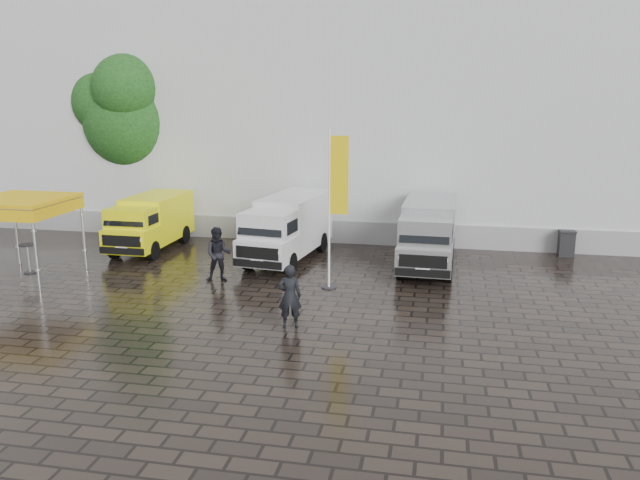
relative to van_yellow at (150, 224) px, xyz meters
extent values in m
plane|color=black|center=(8.84, -5.14, -1.12)|extent=(120.00, 120.00, 0.00)
cube|color=silver|center=(10.84, 10.86, 4.88)|extent=(44.00, 16.00, 12.00)
cube|color=gray|center=(10.84, 2.81, -0.62)|extent=(44.00, 0.15, 1.00)
cylinder|color=silver|center=(-4.03, -3.04, 0.24)|extent=(0.10, 0.10, 2.71)
cylinder|color=silver|center=(-1.20, -3.04, 0.24)|extent=(0.10, 0.10, 2.71)
cylinder|color=silver|center=(-1.20, -5.88, 0.24)|extent=(0.10, 0.10, 2.71)
cube|color=#DCAB0B|center=(-2.62, -4.46, 1.69)|extent=(3.03, 3.03, 0.12)
cylinder|color=black|center=(8.29, -3.77, -1.10)|extent=(0.50, 0.50, 0.04)
cylinder|color=white|center=(8.29, -3.77, 1.55)|extent=(0.07, 0.07, 5.33)
cube|color=yellow|center=(8.62, -3.77, 2.72)|extent=(0.60, 0.03, 2.56)
cylinder|color=black|center=(-2.60, 4.19, 1.04)|extent=(0.60, 0.60, 4.31)
sphere|color=#123814|center=(-2.60, 4.19, 4.05)|extent=(4.74, 4.74, 4.74)
sphere|color=#123814|center=(-3.20, 5.09, 5.99)|extent=(2.80, 2.80, 2.80)
cylinder|color=black|center=(-2.85, -4.09, -0.58)|extent=(0.60, 0.60, 1.08)
cube|color=black|center=(16.96, 2.35, -0.59)|extent=(0.65, 0.65, 1.05)
imported|color=black|center=(7.87, -7.59, -0.20)|extent=(0.75, 0.58, 1.83)
imported|color=black|center=(4.35, -3.68, -0.16)|extent=(1.09, 0.95, 1.91)
camera|label=1|loc=(11.90, -23.67, 5.28)|focal=35.00mm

